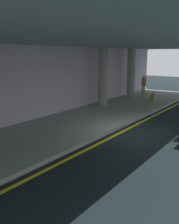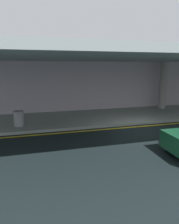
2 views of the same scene
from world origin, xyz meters
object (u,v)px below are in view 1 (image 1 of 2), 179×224
traveler_with_luggage (144,84)px  support_column_far_left (103,77)px  suitcase_upright_primary (153,97)px  support_column_left_mid (131,73)px

traveler_with_luggage → support_column_far_left: bearing=106.0°
support_column_far_left → suitcase_upright_primary: 3.99m
support_column_left_mid → traveler_with_luggage: (0.66, -0.79, -0.86)m
support_column_left_mid → suitcase_upright_primary: (-1.08, -2.26, -1.51)m
traveler_with_luggage → suitcase_upright_primary: 2.37m
support_column_left_mid → traveler_with_luggage: size_ratio=2.17×
support_column_left_mid → traveler_with_luggage: bearing=-49.9°
support_column_far_left → suitcase_upright_primary: bearing=-37.7°
support_column_left_mid → suitcase_upright_primary: support_column_left_mid is taller
suitcase_upright_primary → support_column_left_mid: bearing=78.5°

